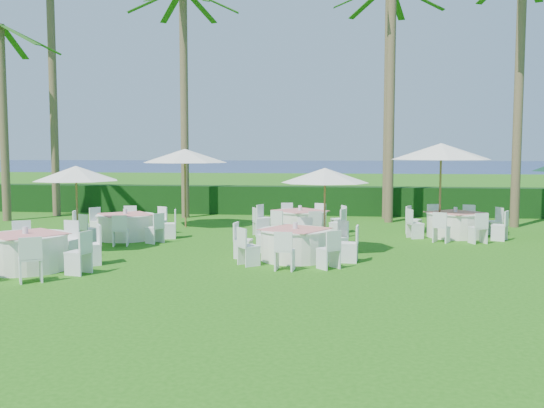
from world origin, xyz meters
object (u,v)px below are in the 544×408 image
at_px(umbrella_a, 76,173).
at_px(umbrella_b, 325,175).
at_px(banquet_table_d, 125,226).
at_px(umbrella_d, 441,151).
at_px(banquet_table_e, 300,222).
at_px(banquet_table_a, 26,251).
at_px(banquet_table_f, 455,224).
at_px(umbrella_c, 185,156).
at_px(banquet_table_b, 295,244).

relative_size(umbrella_a, umbrella_b, 1.00).
bearing_deg(banquet_table_d, umbrella_a, -102.69).
bearing_deg(umbrella_d, umbrella_a, -158.69).
relative_size(banquet_table_d, umbrella_d, 1.01).
distance_m(banquet_table_e, umbrella_b, 4.02).
bearing_deg(banquet_table_a, banquet_table_f, 32.24).
bearing_deg(banquet_table_a, umbrella_c, 79.22).
height_order(banquet_table_b, umbrella_c, umbrella_c).
relative_size(banquet_table_d, umbrella_c, 1.01).
height_order(banquet_table_a, banquet_table_d, banquet_table_a).
height_order(banquet_table_d, banquet_table_f, banquet_table_f).
distance_m(banquet_table_b, umbrella_d, 6.61).
bearing_deg(banquet_table_e, banquet_table_b, -86.85).
height_order(banquet_table_f, umbrella_b, umbrella_b).
distance_m(banquet_table_b, umbrella_b, 2.11).
relative_size(banquet_table_b, umbrella_c, 1.03).
relative_size(banquet_table_d, umbrella_a, 1.33).
relative_size(banquet_table_a, umbrella_c, 1.09).
height_order(banquet_table_a, umbrella_b, umbrella_b).
bearing_deg(banquet_table_b, banquet_table_f, 45.09).
bearing_deg(umbrella_b, banquet_table_d, 164.05).
bearing_deg(umbrella_b, banquet_table_b, -120.87).
bearing_deg(banquet_table_f, umbrella_b, -138.38).
xyz_separation_m(banquet_table_b, umbrella_d, (4.15, 4.62, 2.28)).
height_order(banquet_table_b, banquet_table_e, banquet_table_b).
distance_m(banquet_table_e, umbrella_a, 7.19).
distance_m(banquet_table_a, banquet_table_f, 12.53).
relative_size(umbrella_a, umbrella_c, 0.76).
bearing_deg(banquet_table_a, umbrella_a, 90.50).
distance_m(umbrella_a, umbrella_c, 5.55).
bearing_deg(banquet_table_d, banquet_table_f, 9.84).
height_order(banquet_table_e, umbrella_a, umbrella_a).
distance_m(banquet_table_f, umbrella_b, 5.54).
relative_size(banquet_table_b, umbrella_a, 1.35).
relative_size(banquet_table_d, umbrella_b, 1.33).
distance_m(banquet_table_d, umbrella_a, 2.84).
xyz_separation_m(banquet_table_b, banquet_table_d, (-5.48, 2.89, -0.00)).
xyz_separation_m(banquet_table_e, umbrella_b, (0.94, -3.55, 1.65)).
height_order(banquet_table_a, umbrella_d, umbrella_d).
relative_size(banquet_table_d, banquet_table_f, 1.00).
bearing_deg(umbrella_a, banquet_table_a, -89.50).
bearing_deg(umbrella_d, umbrella_b, -134.88).
distance_m(umbrella_b, umbrella_d, 4.96).
bearing_deg(banquet_table_f, banquet_table_b, -134.91).
bearing_deg(banquet_table_f, banquet_table_e, 179.65).
xyz_separation_m(umbrella_c, umbrella_d, (8.58, -1.36, 0.15)).
bearing_deg(banquet_table_b, umbrella_c, 126.57).
bearing_deg(banquet_table_b, umbrella_d, 48.07).
relative_size(banquet_table_a, banquet_table_d, 1.08).
height_order(banquet_table_f, umbrella_a, umbrella_a).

